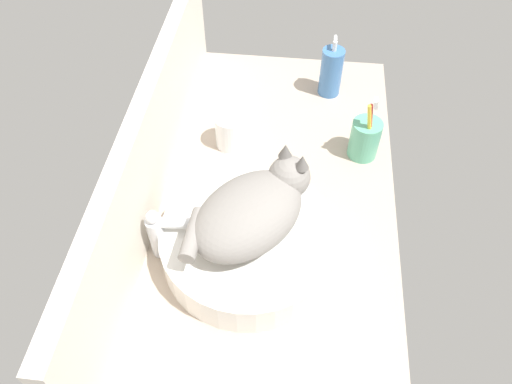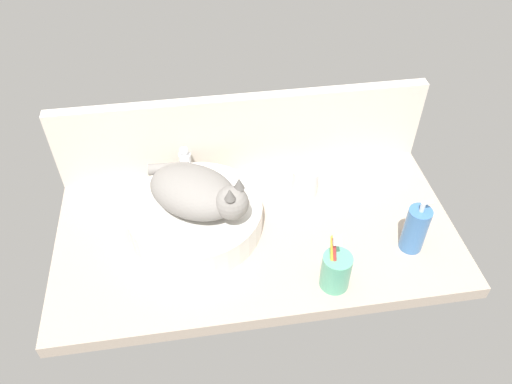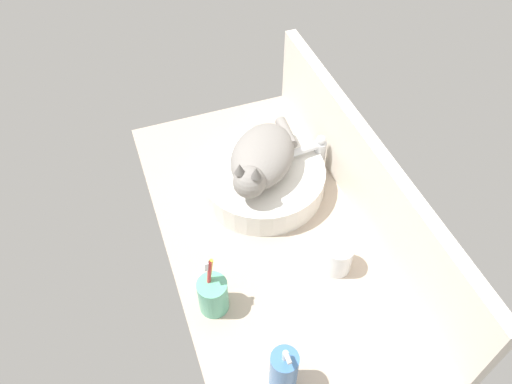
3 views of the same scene
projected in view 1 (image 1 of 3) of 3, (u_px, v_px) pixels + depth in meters
The scene contains 8 objects.
ground_plane at pixel (271, 201), 119.00cm from camera, with size 110.17×57.75×4.00cm, color #B2A08E.
backsplash_panel at pixel (150, 148), 109.45cm from camera, with size 110.17×3.60×25.83cm, color silver.
sink_basin at pixel (249, 242), 104.26cm from camera, with size 36.55×36.55×8.06cm, color silver.
cat at pixel (253, 210), 97.39cm from camera, with size 30.18×28.74×14.00cm.
faucet at pixel (162, 232), 102.04cm from camera, with size 3.75×11.86×13.60cm.
soap_dispenser at pixel (331, 72), 136.62cm from camera, with size 6.09×6.09×17.06cm.
toothbrush_cup at pixel (365, 138), 122.21cm from camera, with size 7.37×7.37×18.70cm.
water_glass at pixel (230, 133), 125.78cm from camera, with size 7.50×7.50×8.83cm.
Camera 1 is at (-74.25, -4.64, 90.97)cm, focal length 35.00 mm.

